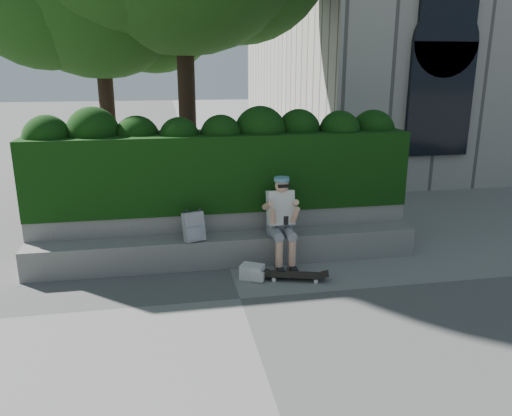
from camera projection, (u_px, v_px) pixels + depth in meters
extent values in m
plane|color=slate|center=(240.00, 299.00, 6.61)|extent=(80.00, 80.00, 0.00)
cube|color=gray|center=(228.00, 250.00, 7.73)|extent=(6.00, 0.45, 0.45)
cube|color=gray|center=(224.00, 231.00, 8.13)|extent=(6.00, 0.50, 0.75)
cube|color=black|center=(221.00, 170.00, 8.08)|extent=(6.00, 1.00, 1.20)
cylinder|color=black|center=(188.00, 121.00, 11.11)|extent=(0.38, 0.38, 3.58)
cylinder|color=black|center=(109.00, 134.00, 11.58)|extent=(0.34, 0.34, 2.87)
cube|color=gray|center=(279.00, 227.00, 7.73)|extent=(0.36, 0.26, 0.22)
cube|color=silver|center=(281.00, 208.00, 7.57)|extent=(0.40, 0.32, 0.55)
sphere|color=tan|center=(282.00, 186.00, 7.40)|extent=(0.21, 0.21, 0.21)
cylinder|color=teal|center=(282.00, 179.00, 7.40)|extent=(0.23, 0.23, 0.06)
cube|color=black|center=(286.00, 221.00, 7.27)|extent=(0.07, 0.02, 0.13)
cylinder|color=tan|center=(279.00, 257.00, 7.38)|extent=(0.11, 0.11, 0.47)
cylinder|color=tan|center=(292.00, 256.00, 7.42)|extent=(0.11, 0.11, 0.47)
cube|color=black|center=(280.00, 271.00, 7.38)|extent=(0.10, 0.26, 0.10)
cube|color=black|center=(293.00, 270.00, 7.41)|extent=(0.10, 0.26, 0.10)
cube|color=black|center=(295.00, 275.00, 7.17)|extent=(0.88, 0.44, 0.02)
cylinder|color=silver|center=(274.00, 280.00, 7.13)|extent=(0.07, 0.05, 0.06)
cylinder|color=silver|center=(275.00, 275.00, 7.30)|extent=(0.07, 0.05, 0.06)
cylinder|color=silver|center=(316.00, 281.00, 7.07)|extent=(0.07, 0.05, 0.06)
cylinder|color=silver|center=(316.00, 276.00, 7.24)|extent=(0.07, 0.05, 0.06)
cube|color=silver|center=(194.00, 227.00, 7.42)|extent=(0.33, 0.24, 0.44)
cube|color=beige|center=(252.00, 272.00, 7.21)|extent=(0.39, 0.35, 0.21)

